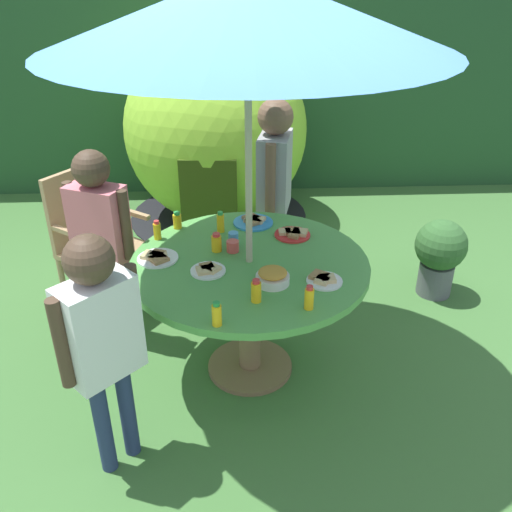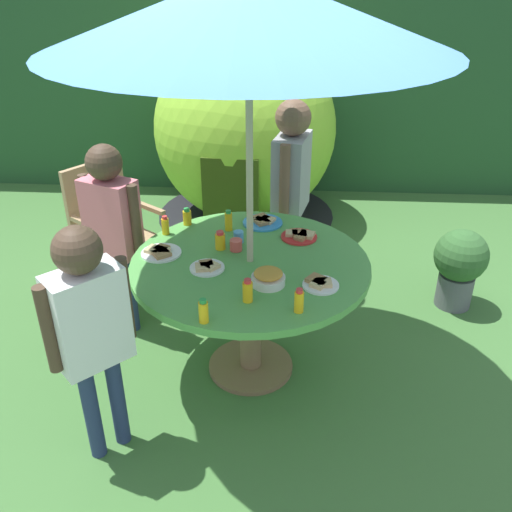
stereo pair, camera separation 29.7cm
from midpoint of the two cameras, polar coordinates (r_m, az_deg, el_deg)
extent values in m
cube|color=#3D6B33|center=(3.47, 1.95, -11.63)|extent=(10.00, 10.00, 0.02)
cube|color=#234C28|center=(6.04, 3.20, 16.39)|extent=(9.00, 0.70, 1.88)
cylinder|color=brown|center=(3.45, 1.96, -11.32)|extent=(0.51, 0.51, 0.03)
cylinder|color=brown|center=(3.24, 2.06, -6.70)|extent=(0.13, 0.13, 0.71)
cylinder|color=#519E47|center=(3.04, 2.18, -0.91)|extent=(1.32, 1.32, 0.04)
cylinder|color=#B7AD8C|center=(2.88, 2.32, 5.36)|extent=(0.04, 0.04, 2.19)
cone|color=#3F72B2|center=(2.65, 2.74, 24.05)|extent=(1.91, 1.91, 0.34)
cylinder|color=tan|center=(3.76, -11.85, -4.22)|extent=(0.04, 0.04, 0.46)
cylinder|color=tan|center=(4.00, -7.12, -1.64)|extent=(0.04, 0.04, 0.46)
cylinder|color=tan|center=(4.05, -15.67, -2.10)|extent=(0.04, 0.04, 0.46)
cylinder|color=tan|center=(4.28, -11.06, 0.19)|extent=(0.04, 0.04, 0.46)
cube|color=tan|center=(3.90, -11.77, 1.25)|extent=(0.65, 0.65, 0.04)
cube|color=tan|center=(3.93, -14.16, 5.72)|extent=(0.31, 0.41, 0.52)
cube|color=tan|center=(3.69, -14.67, 3.02)|extent=(0.39, 0.30, 0.03)
cube|color=tan|center=(3.93, -9.68, 5.21)|extent=(0.39, 0.30, 0.03)
ellipsoid|color=#8CC633|center=(5.11, 0.58, 12.91)|extent=(1.75, 1.77, 1.68)
cylinder|color=black|center=(5.40, 0.54, 4.39)|extent=(1.81, 1.81, 0.01)
cube|color=#314511|center=(4.48, -0.77, 5.44)|extent=(0.46, 0.06, 0.75)
cylinder|color=#595960|center=(4.25, 21.74, -3.33)|extent=(0.25, 0.25, 0.25)
sphere|color=#33602D|center=(4.12, 22.44, -0.01)|extent=(0.37, 0.37, 0.37)
cylinder|color=#3F3F47|center=(4.17, 5.71, 1.20)|extent=(0.09, 0.09, 0.64)
cylinder|color=#3F3F47|center=(4.03, 5.28, 0.21)|extent=(0.09, 0.09, 0.64)
cube|color=#99999E|center=(3.86, 5.91, 8.43)|extent=(0.28, 0.40, 0.54)
cylinder|color=brown|center=(4.04, 6.48, 9.75)|extent=(0.07, 0.07, 0.48)
cylinder|color=brown|center=(3.66, 5.32, 7.76)|extent=(0.07, 0.07, 0.48)
sphere|color=brown|center=(3.74, 6.21, 14.02)|extent=(0.24, 0.24, 0.24)
cylinder|color=navy|center=(3.76, -12.39, -3.25)|extent=(0.08, 0.08, 0.58)
cylinder|color=navy|center=(3.68, -10.67, -3.80)|extent=(0.08, 0.08, 0.58)
cube|color=#EA727F|center=(3.47, -12.39, 3.90)|extent=(0.38, 0.30, 0.49)
cylinder|color=#4C3828|center=(3.57, -14.78, 4.79)|extent=(0.06, 0.06, 0.44)
cylinder|color=#4C3828|center=(3.35, -9.93, 3.71)|extent=(0.06, 0.06, 0.44)
sphere|color=#4C3828|center=(3.34, -13.02, 9.37)|extent=(0.22, 0.22, 0.22)
cylinder|color=navy|center=(2.86, -13.73, -15.49)|extent=(0.08, 0.08, 0.57)
cylinder|color=navy|center=(2.90, -11.26, -14.37)|extent=(0.08, 0.08, 0.57)
cube|color=white|center=(2.55, -13.72, -6.37)|extent=(0.36, 0.36, 0.48)
cylinder|color=#4C3828|center=(2.48, -17.52, -7.41)|extent=(0.06, 0.06, 0.43)
cylinder|color=#4C3828|center=(2.60, -10.24, -4.49)|extent=(0.06, 0.06, 0.43)
sphere|color=#4C3828|center=(2.37, -14.68, 0.51)|extent=(0.21, 0.21, 0.21)
cylinder|color=white|center=(2.81, 4.29, -2.60)|extent=(0.17, 0.17, 0.05)
ellipsoid|color=gold|center=(2.79, 4.32, -1.91)|extent=(0.15, 0.15, 0.04)
cylinder|color=red|center=(3.30, 7.05, 1.92)|extent=(0.22, 0.22, 0.01)
cube|color=tan|center=(3.29, 7.85, 2.14)|extent=(0.11, 0.11, 0.02)
cube|color=#9E7547|center=(3.30, 7.08, 2.29)|extent=(0.09, 0.09, 0.02)
cube|color=tan|center=(3.30, 6.29, 2.28)|extent=(0.07, 0.07, 0.02)
cube|color=#9E7547|center=(3.25, 7.22, 1.84)|extent=(0.08, 0.08, 0.02)
cylinder|color=white|center=(2.95, -2.22, -1.31)|extent=(0.19, 0.19, 0.01)
cube|color=tan|center=(2.93, -1.80, -1.12)|extent=(0.11, 0.11, 0.02)
cube|color=#9E7547|center=(2.95, -2.31, -0.91)|extent=(0.09, 0.09, 0.02)
cube|color=tan|center=(2.93, -2.67, -1.24)|extent=(0.09, 0.09, 0.02)
cylinder|color=#338CD8|center=(3.45, 3.15, 3.41)|extent=(0.25, 0.25, 0.01)
cube|color=tan|center=(3.45, 3.62, 3.69)|extent=(0.11, 0.11, 0.02)
cube|color=#9E7547|center=(3.48, 2.99, 3.92)|extent=(0.12, 0.12, 0.02)
cube|color=tan|center=(3.45, 2.81, 3.69)|extent=(0.08, 0.08, 0.02)
cube|color=#9E7547|center=(3.43, 3.13, 3.51)|extent=(0.11, 0.11, 0.02)
cylinder|color=white|center=(3.12, -7.11, 0.25)|extent=(0.23, 0.23, 0.01)
cube|color=tan|center=(3.10, -6.78, 0.44)|extent=(0.07, 0.07, 0.02)
cube|color=#9E7547|center=(3.13, -7.09, 0.71)|extent=(0.09, 0.09, 0.02)
cube|color=tan|center=(3.12, -7.86, 0.59)|extent=(0.11, 0.11, 0.02)
cube|color=#9E7547|center=(3.08, -7.07, 0.18)|extent=(0.13, 0.13, 0.02)
cylinder|color=white|center=(2.84, 9.70, -3.07)|extent=(0.19, 0.19, 0.01)
cube|color=tan|center=(2.83, 10.07, -2.82)|extent=(0.08, 0.08, 0.02)
cube|color=#9E7547|center=(2.85, 9.23, -2.50)|extent=(0.12, 0.12, 0.02)
cube|color=tan|center=(2.81, 9.44, -2.99)|extent=(0.09, 0.09, 0.02)
cylinder|color=yellow|center=(3.32, -6.85, 2.99)|extent=(0.04, 0.04, 0.10)
cylinder|color=red|center=(3.30, -6.91, 3.91)|extent=(0.03, 0.03, 0.02)
cylinder|color=yellow|center=(2.52, -2.09, -5.95)|extent=(0.05, 0.05, 0.10)
cylinder|color=green|center=(2.48, -2.11, -4.79)|extent=(0.03, 0.03, 0.02)
cylinder|color=yellow|center=(2.61, 7.74, -4.83)|extent=(0.05, 0.05, 0.11)
cylinder|color=red|center=(2.57, 7.83, -3.68)|extent=(0.03, 0.03, 0.02)
cylinder|color=yellow|center=(2.66, 2.33, -3.82)|extent=(0.05, 0.05, 0.10)
cylinder|color=red|center=(2.63, 2.36, -2.70)|extent=(0.04, 0.04, 0.02)
cylinder|color=yellow|center=(3.13, -1.02, 1.44)|extent=(0.06, 0.06, 0.09)
cylinder|color=red|center=(3.11, -1.03, 2.34)|extent=(0.04, 0.04, 0.02)
cylinder|color=yellow|center=(3.34, -0.32, 3.52)|extent=(0.05, 0.05, 0.11)
cylinder|color=green|center=(3.32, -0.32, 4.54)|extent=(0.03, 0.03, 0.02)
cylinder|color=yellow|center=(3.43, -4.69, 3.91)|extent=(0.05, 0.05, 0.09)
cylinder|color=green|center=(3.41, -4.72, 4.73)|extent=(0.04, 0.04, 0.02)
cylinder|color=#E04C47|center=(3.12, 0.63, 1.08)|extent=(0.07, 0.07, 0.06)
cylinder|color=#4C99D8|center=(3.21, 0.82, 1.93)|extent=(0.06, 0.06, 0.07)
camera|label=1|loc=(0.15, -87.14, 1.58)|focal=38.67mm
camera|label=2|loc=(0.15, 92.86, -1.58)|focal=38.67mm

